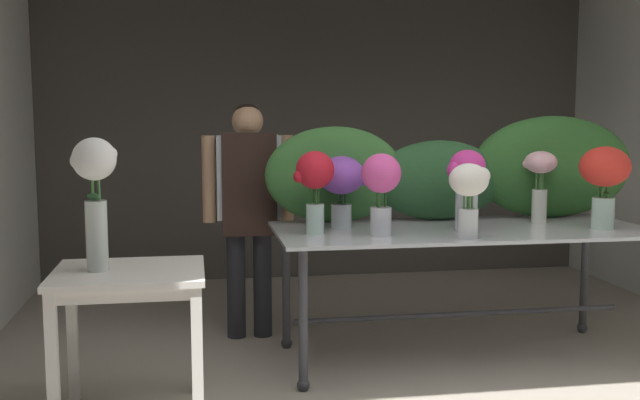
{
  "coord_description": "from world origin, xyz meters",
  "views": [
    {
      "loc": [
        -1.09,
        -2.7,
        1.46
      ],
      "look_at": [
        -0.44,
        1.2,
        0.99
      ],
      "focal_mm": 41.78,
      "sensor_mm": 36.0,
      "label": 1
    }
  ],
  "objects_px": {
    "florist": "(248,196)",
    "vase_white_roses_tall": "(95,188)",
    "vase_scarlet_stock": "(605,175)",
    "vase_blush_lilies": "(540,176)",
    "side_table_white": "(130,290)",
    "vase_crimson_roses": "(315,180)",
    "display_table_glass": "(462,246)",
    "vase_fuchsia_tulips": "(381,184)",
    "vase_violet_ranunculus": "(342,181)",
    "vase_magenta_carnations": "(466,183)",
    "vase_ivory_hydrangea": "(469,190)"
  },
  "relations": [
    {
      "from": "display_table_glass",
      "to": "vase_blush_lilies",
      "type": "distance_m",
      "value": 0.68
    },
    {
      "from": "vase_scarlet_stock",
      "to": "vase_white_roses_tall",
      "type": "height_order",
      "value": "vase_white_roses_tall"
    },
    {
      "from": "side_table_white",
      "to": "vase_magenta_carnations",
      "type": "height_order",
      "value": "vase_magenta_carnations"
    },
    {
      "from": "florist",
      "to": "vase_scarlet_stock",
      "type": "distance_m",
      "value": 2.16
    },
    {
      "from": "vase_scarlet_stock",
      "to": "vase_white_roses_tall",
      "type": "bearing_deg",
      "value": -171.8
    },
    {
      "from": "side_table_white",
      "to": "vase_crimson_roses",
      "type": "xyz_separation_m",
      "value": [
        0.97,
        0.49,
        0.46
      ]
    },
    {
      "from": "side_table_white",
      "to": "vase_crimson_roses",
      "type": "distance_m",
      "value": 1.18
    },
    {
      "from": "side_table_white",
      "to": "florist",
      "type": "relative_size",
      "value": 0.48
    },
    {
      "from": "vase_crimson_roses",
      "to": "vase_scarlet_stock",
      "type": "height_order",
      "value": "vase_scarlet_stock"
    },
    {
      "from": "side_table_white",
      "to": "vase_blush_lilies",
      "type": "distance_m",
      "value": 2.52
    },
    {
      "from": "display_table_glass",
      "to": "vase_crimson_roses",
      "type": "bearing_deg",
      "value": -175.39
    },
    {
      "from": "side_table_white",
      "to": "vase_fuchsia_tulips",
      "type": "relative_size",
      "value": 1.6
    },
    {
      "from": "side_table_white",
      "to": "vase_blush_lilies",
      "type": "bearing_deg",
      "value": 15.91
    },
    {
      "from": "vase_scarlet_stock",
      "to": "display_table_glass",
      "type": "bearing_deg",
      "value": 168.69
    },
    {
      "from": "display_table_glass",
      "to": "vase_magenta_carnations",
      "type": "bearing_deg",
      "value": -99.5
    },
    {
      "from": "vase_magenta_carnations",
      "to": "vase_ivory_hydrangea",
      "type": "bearing_deg",
      "value": -107.52
    },
    {
      "from": "vase_crimson_roses",
      "to": "vase_white_roses_tall",
      "type": "bearing_deg",
      "value": -156.16
    },
    {
      "from": "vase_crimson_roses",
      "to": "vase_fuchsia_tulips",
      "type": "relative_size",
      "value": 1.02
    },
    {
      "from": "vase_violet_ranunculus",
      "to": "vase_magenta_carnations",
      "type": "bearing_deg",
      "value": -17.13
    },
    {
      "from": "florist",
      "to": "side_table_white",
      "type": "bearing_deg",
      "value": -118.47
    },
    {
      "from": "display_table_glass",
      "to": "vase_crimson_roses",
      "type": "xyz_separation_m",
      "value": [
        -0.88,
        -0.07,
        0.41
      ]
    },
    {
      "from": "display_table_glass",
      "to": "vase_violet_ranunculus",
      "type": "bearing_deg",
      "value": 170.68
    },
    {
      "from": "florist",
      "to": "vase_white_roses_tall",
      "type": "height_order",
      "value": "florist"
    },
    {
      "from": "side_table_white",
      "to": "vase_crimson_roses",
      "type": "relative_size",
      "value": 1.56
    },
    {
      "from": "vase_scarlet_stock",
      "to": "vase_blush_lilies",
      "type": "xyz_separation_m",
      "value": [
        -0.26,
        0.28,
        -0.03
      ]
    },
    {
      "from": "display_table_glass",
      "to": "vase_blush_lilies",
      "type": "height_order",
      "value": "vase_blush_lilies"
    },
    {
      "from": "vase_magenta_carnations",
      "to": "vase_crimson_roses",
      "type": "bearing_deg",
      "value": 178.41
    },
    {
      "from": "florist",
      "to": "vase_crimson_roses",
      "type": "bearing_deg",
      "value": -65.93
    },
    {
      "from": "florist",
      "to": "vase_blush_lilies",
      "type": "bearing_deg",
      "value": -16.63
    },
    {
      "from": "side_table_white",
      "to": "florist",
      "type": "distance_m",
      "value": 1.4
    },
    {
      "from": "vase_ivory_hydrangea",
      "to": "vase_fuchsia_tulips",
      "type": "relative_size",
      "value": 0.9
    },
    {
      "from": "display_table_glass",
      "to": "vase_violet_ranunculus",
      "type": "xyz_separation_m",
      "value": [
        -0.7,
        0.11,
        0.38
      ]
    },
    {
      "from": "vase_violet_ranunculus",
      "to": "side_table_white",
      "type": "bearing_deg",
      "value": -149.7
    },
    {
      "from": "display_table_glass",
      "to": "side_table_white",
      "type": "xyz_separation_m",
      "value": [
        -1.85,
        -0.56,
        -0.06
      ]
    },
    {
      "from": "vase_crimson_roses",
      "to": "florist",
      "type": "bearing_deg",
      "value": 114.07
    },
    {
      "from": "vase_crimson_roses",
      "to": "vase_blush_lilies",
      "type": "height_order",
      "value": "vase_crimson_roses"
    },
    {
      "from": "florist",
      "to": "vase_blush_lilies",
      "type": "height_order",
      "value": "florist"
    },
    {
      "from": "vase_violet_ranunculus",
      "to": "vase_fuchsia_tulips",
      "type": "distance_m",
      "value": 0.33
    },
    {
      "from": "vase_magenta_carnations",
      "to": "vase_blush_lilies",
      "type": "bearing_deg",
      "value": 21.24
    },
    {
      "from": "side_table_white",
      "to": "vase_violet_ranunculus",
      "type": "bearing_deg",
      "value": 30.3
    },
    {
      "from": "display_table_glass",
      "to": "side_table_white",
      "type": "height_order",
      "value": "display_table_glass"
    },
    {
      "from": "side_table_white",
      "to": "vase_white_roses_tall",
      "type": "height_order",
      "value": "vase_white_roses_tall"
    },
    {
      "from": "display_table_glass",
      "to": "vase_crimson_roses",
      "type": "relative_size",
      "value": 4.73
    },
    {
      "from": "vase_ivory_hydrangea",
      "to": "vase_white_roses_tall",
      "type": "bearing_deg",
      "value": -173.57
    },
    {
      "from": "display_table_glass",
      "to": "vase_violet_ranunculus",
      "type": "relative_size",
      "value": 5.19
    },
    {
      "from": "side_table_white",
      "to": "vase_crimson_roses",
      "type": "height_order",
      "value": "vase_crimson_roses"
    },
    {
      "from": "vase_crimson_roses",
      "to": "vase_white_roses_tall",
      "type": "relative_size",
      "value": 0.74
    },
    {
      "from": "vase_violet_ranunculus",
      "to": "vase_white_roses_tall",
      "type": "xyz_separation_m",
      "value": [
        -1.3,
        -0.68,
        0.05
      ]
    },
    {
      "from": "side_table_white",
      "to": "vase_scarlet_stock",
      "type": "height_order",
      "value": "vase_scarlet_stock"
    },
    {
      "from": "vase_white_roses_tall",
      "to": "vase_violet_ranunculus",
      "type": "bearing_deg",
      "value": 27.5
    }
  ]
}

